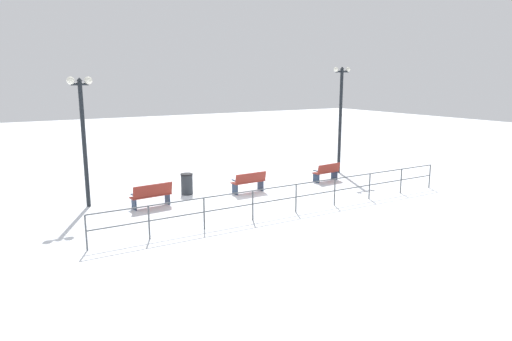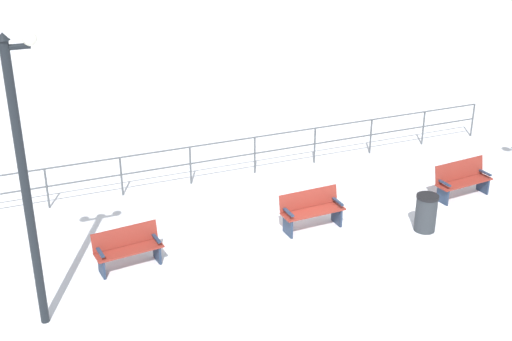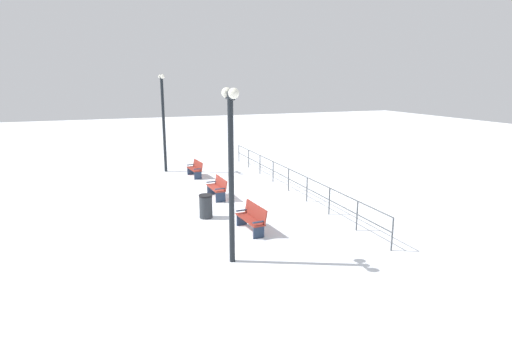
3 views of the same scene
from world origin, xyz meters
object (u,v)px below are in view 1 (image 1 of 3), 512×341
lamppost_near (341,110)px  lamppost_middle (83,124)px  trash_bin (187,184)px  bench_third (152,195)px  bench_second (249,182)px  bench_nearest (327,172)px

lamppost_near → lamppost_middle: size_ratio=1.10×
trash_bin → bench_third: bearing=120.9°
lamppost_middle → bench_third: bearing=-123.5°
lamppost_near → trash_bin: bearing=91.4°
bench_second → trash_bin: (1.09, 2.34, -0.02)m
bench_second → bench_nearest: bearing=-91.6°
bench_third → lamppost_middle: lamppost_middle is taller
bench_nearest → bench_third: 8.46m
bench_third → lamppost_near: 10.73m
lamppost_near → trash_bin: size_ratio=6.04×
bench_second → lamppost_near: bearing=-79.9°
bench_nearest → trash_bin: (1.06, 6.58, -0.00)m
bench_second → trash_bin: bearing=63.0°
lamppost_middle → bench_second: bearing=-101.8°
bench_third → trash_bin: (1.13, -1.88, -0.03)m
bench_nearest → bench_third: bearing=84.8°
bench_third → lamppost_near: lamppost_near is taller
lamppost_near → bench_third: bearing=97.4°
bench_nearest → lamppost_near: (1.27, -1.84, 2.72)m
bench_third → lamppost_middle: size_ratio=0.33×
trash_bin → bench_second: bearing=-115.0°
lamppost_near → trash_bin: (-0.21, 8.42, -2.72)m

